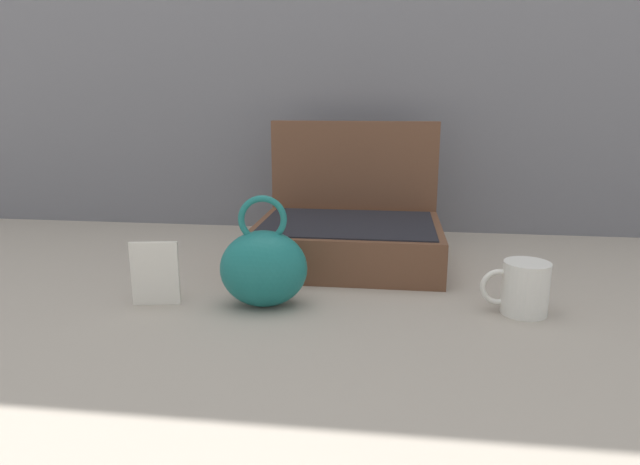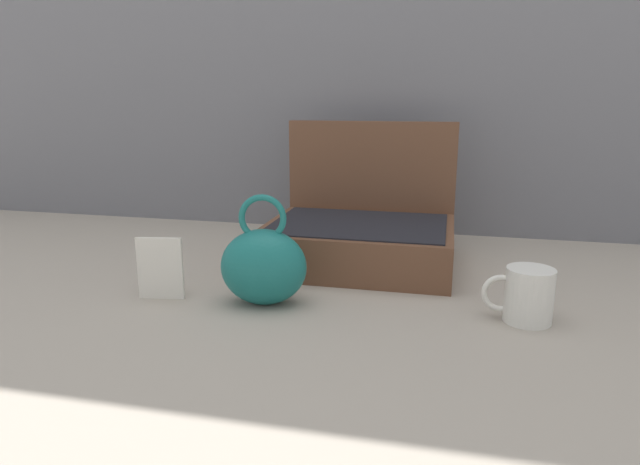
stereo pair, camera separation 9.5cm
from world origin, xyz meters
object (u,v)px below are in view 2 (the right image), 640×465
teal_pouch_handbag (264,265)px  coffee_mug (527,295)px  open_suitcase (361,232)px  info_card_left (160,268)px

teal_pouch_handbag → coffee_mug: (0.44, 0.02, -0.03)m
open_suitcase → info_card_left: bearing=-134.9°
open_suitcase → coffee_mug: open_suitcase is taller
teal_pouch_handbag → info_card_left: (-0.19, -0.02, -0.01)m
teal_pouch_handbag → info_card_left: teal_pouch_handbag is taller
open_suitcase → coffee_mug: bearing=-41.0°
teal_pouch_handbag → coffee_mug: teal_pouch_handbag is taller
info_card_left → open_suitcase: bearing=35.5°
open_suitcase → info_card_left: size_ratio=3.48×
open_suitcase → coffee_mug: (0.32, -0.28, -0.02)m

